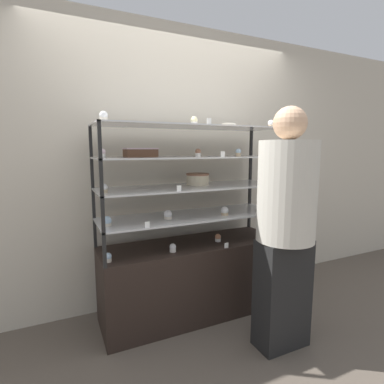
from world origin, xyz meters
name	(u,v)px	position (x,y,z in m)	size (l,w,h in m)	color
ground_plane	(192,313)	(0.00, 0.00, 0.00)	(20.00, 20.00, 0.00)	brown
back_wall	(174,167)	(0.00, 0.40, 1.30)	(8.00, 0.05, 2.60)	beige
display_base	(192,278)	(0.00, 0.00, 0.33)	(1.58, 0.52, 0.65)	black
display_riser_lower	(192,216)	(0.00, 0.00, 0.89)	(1.58, 0.52, 0.25)	black
display_riser_middle	(192,188)	(0.00, 0.00, 1.14)	(1.58, 0.52, 0.25)	black
display_riser_upper	(192,158)	(0.00, 0.00, 1.39)	(1.58, 0.52, 0.25)	black
display_riser_top	(192,127)	(0.00, 0.00, 1.64)	(1.58, 0.52, 0.25)	black
layer_cake_centerpiece	(198,179)	(0.09, 0.08, 1.21)	(0.20, 0.20, 0.10)	beige
sheet_cake_frosted	(140,152)	(-0.43, 0.04, 1.44)	(0.25, 0.17, 0.07)	brown
cupcake_0	(108,257)	(-0.74, -0.14, 0.69)	(0.05, 0.05, 0.07)	beige
cupcake_1	(173,248)	(-0.23, -0.14, 0.69)	(0.05, 0.05, 0.07)	white
cupcake_2	(218,238)	(0.23, -0.05, 0.69)	(0.05, 0.05, 0.07)	white
cupcake_3	(269,233)	(0.73, -0.14, 0.69)	(0.05, 0.05, 0.07)	beige
price_tag_0	(226,245)	(0.20, -0.24, 0.67)	(0.04, 0.00, 0.04)	white
cupcake_4	(107,221)	(-0.72, -0.06, 0.94)	(0.07, 0.07, 0.07)	beige
cupcake_5	(168,215)	(-0.24, -0.05, 0.94)	(0.07, 0.07, 0.07)	beige
cupcake_6	(225,211)	(0.25, -0.12, 0.94)	(0.07, 0.07, 0.07)	#CCB28C
cupcake_7	(267,206)	(0.73, -0.10, 0.94)	(0.07, 0.07, 0.07)	beige
price_tag_1	(147,225)	(-0.47, -0.24, 0.93)	(0.04, 0.00, 0.04)	white
cupcake_8	(104,188)	(-0.74, -0.09, 1.19)	(0.05, 0.05, 0.07)	#CCB28C
cupcake_9	(268,180)	(0.73, -0.10, 1.19)	(0.05, 0.05, 0.07)	beige
price_tag_2	(179,188)	(-0.22, -0.24, 1.18)	(0.04, 0.00, 0.04)	white
cupcake_10	(102,153)	(-0.74, -0.08, 1.44)	(0.05, 0.05, 0.07)	white
cupcake_11	(198,153)	(-0.01, -0.13, 1.44)	(0.05, 0.05, 0.07)	white
cupcake_12	(238,153)	(0.37, -0.13, 1.44)	(0.05, 0.05, 0.07)	#CCB28C
cupcake_13	(270,152)	(0.73, -0.11, 1.44)	(0.05, 0.05, 0.07)	white
price_tag_3	(223,154)	(0.16, -0.24, 1.43)	(0.04, 0.00, 0.04)	white
cupcake_14	(104,116)	(-0.73, -0.11, 1.69)	(0.06, 0.06, 0.07)	beige
cupcake_15	(194,121)	(-0.01, -0.07, 1.69)	(0.06, 0.06, 0.07)	white
cupcake_16	(271,124)	(0.75, -0.09, 1.69)	(0.06, 0.06, 0.07)	#CCB28C
price_tag_4	(209,121)	(0.03, -0.24, 1.68)	(0.04, 0.00, 0.04)	white
donut_glazed	(229,125)	(0.37, 0.03, 1.67)	(0.14, 0.14, 0.04)	#EFE5CC
customer_figure	(285,224)	(0.42, -0.68, 0.94)	(0.41, 0.41, 1.76)	black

